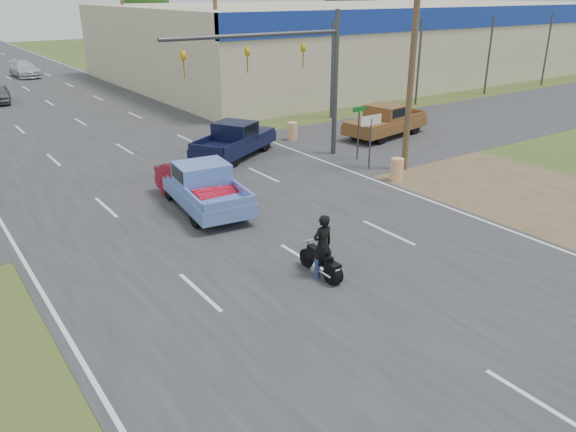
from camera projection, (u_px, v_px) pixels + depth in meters
ground at (538, 403)px, 11.37m from camera, size 200.00×200.00×0.00m
main_road at (49, 103)px, 41.80m from camera, size 15.00×180.00×0.02m
cross_road at (171, 178)px, 25.06m from camera, size 120.00×10.00×0.02m
dirt_verge at (477, 180)px, 24.82m from camera, size 8.00×18.00×0.01m
big_box_store at (370, 38)px, 57.51m from camera, size 50.00×28.10×6.60m
utility_pole_1 at (413, 52)px, 24.32m from camera, size 2.00×0.28×10.00m
utility_pole_2 at (216, 30)px, 38.02m from camera, size 2.00×0.28×10.00m
utility_pole_3 at (124, 20)px, 51.71m from camera, size 2.00×0.28×10.00m
tree_3 at (350, 1)px, 91.53m from camera, size 8.40×8.40×10.40m
tree_5 at (146, 3)px, 97.39m from camera, size 7.98×7.98×9.88m
barrel_0 at (397, 170)px, 24.56m from camera, size 0.56×0.56×1.00m
barrel_1 at (292, 131)px, 31.24m from camera, size 0.56×0.56×1.00m
lane_sign at (371, 129)px, 25.67m from camera, size 1.20×0.08×2.52m
street_name_sign at (359, 127)px, 27.24m from camera, size 0.80×0.08×2.61m
signal_mast at (291, 61)px, 25.61m from camera, size 9.12×0.40×7.00m
red_convertible at (196, 185)px, 21.77m from camera, size 1.62×4.62×1.52m
motorcycle at (323, 264)px, 16.24m from camera, size 0.57×1.86×0.95m
rider at (322, 248)px, 16.08m from camera, size 0.67×0.44×1.84m
blue_pickup at (202, 185)px, 21.35m from camera, size 2.71×5.58×1.78m
navy_pickup at (236, 139)px, 28.06m from camera, size 5.58×4.36×1.75m
brown_pickup at (384, 121)px, 31.83m from camera, size 5.72×3.01×1.80m
distant_car_silver at (25, 69)px, 54.13m from camera, size 2.28×5.11×1.46m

